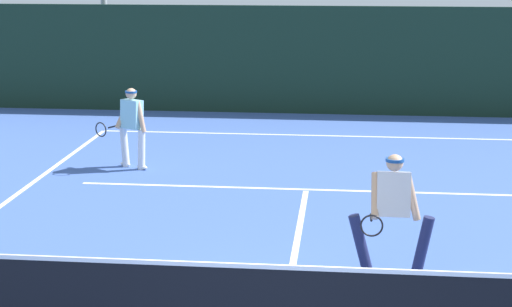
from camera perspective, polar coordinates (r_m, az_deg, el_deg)
court_line_baseline_far at (r=20.18m, az=4.03°, el=1.22°), size 10.31×0.10×0.01m
court_line_service at (r=15.59m, az=3.39°, el=-2.42°), size 8.40×0.10×0.01m
court_line_centre at (r=12.45m, az=2.65°, el=-6.53°), size 0.10×6.40×0.01m
tennis_net at (r=9.29m, az=1.46°, el=-10.27°), size 11.30×0.09×1.07m
player_near at (r=11.37m, az=9.15°, el=-3.74°), size 1.14×0.84×1.68m
player_far at (r=17.09m, az=-8.34°, el=1.94°), size 1.01×0.80×1.63m
back_fence_windscreen at (r=22.74m, az=4.36°, el=6.24°), size 21.86×0.12×2.87m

